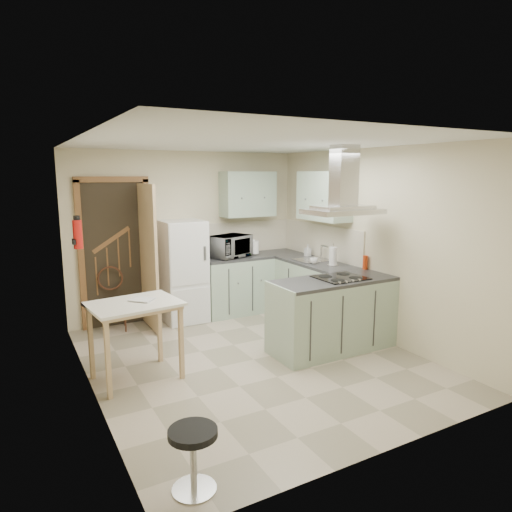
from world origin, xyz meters
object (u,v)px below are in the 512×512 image
microwave (230,246)px  bentwood_chair (113,302)px  extractor_hood (343,211)px  fridge (183,271)px  drop_leaf_table (136,341)px  stool (193,460)px  peninsula (333,314)px

microwave → bentwood_chair: bearing=155.7°
extractor_hood → microwave: size_ratio=1.48×
fridge → drop_leaf_table: size_ratio=1.67×
drop_leaf_table → microwave: (1.89, 1.62, 0.65)m
fridge → stool: size_ratio=3.26×
bentwood_chair → stool: (-0.24, -3.65, -0.17)m
fridge → stool: 3.83m
peninsula → extractor_hood: size_ratio=1.72×
microwave → fridge: bearing=157.2°
peninsula → microwave: size_ratio=2.55×
bentwood_chair → microwave: bearing=7.4°
peninsula → microwave: (-0.46, 1.96, 0.62)m
stool → microwave: microwave is taller
peninsula → bentwood_chair: bearing=137.4°
fridge → drop_leaf_table: bearing=-124.6°
peninsula → drop_leaf_table: (-2.36, 0.34, -0.03)m
fridge → bentwood_chair: 1.07m
bentwood_chair → stool: bearing=-83.3°
microwave → extractor_hood: bearing=-95.3°
extractor_hood → bentwood_chair: bearing=138.6°
extractor_hood → drop_leaf_table: (-2.46, 0.34, -1.30)m
extractor_hood → microwave: bearing=106.1°
peninsula → stool: peninsula is taller
drop_leaf_table → bentwood_chair: bearing=79.0°
bentwood_chair → microwave: (1.77, -0.09, 0.67)m
peninsula → drop_leaf_table: 2.38m
fridge → microwave: fridge is taller
fridge → microwave: 0.82m
fridge → peninsula: 2.35m
extractor_hood → microwave: 2.14m
fridge → extractor_hood: 2.57m
drop_leaf_table → microwave: microwave is taller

